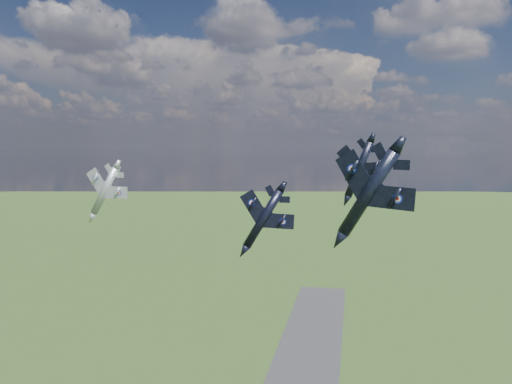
% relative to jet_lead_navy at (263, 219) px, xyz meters
% --- Properties ---
extents(jet_lead_navy, '(10.39, 13.71, 7.08)m').
position_rel_jet_lead_navy_xyz_m(jet_lead_navy, '(0.00, 0.00, 0.00)').
color(jet_lead_navy, black).
extents(jet_right_navy, '(13.36, 15.66, 7.26)m').
position_rel_jet_lead_navy_xyz_m(jet_right_navy, '(14.16, -20.01, 5.75)').
color(jet_right_navy, black).
extents(jet_high_navy, '(13.00, 15.24, 5.95)m').
position_rel_jet_lead_navy_xyz_m(jet_high_navy, '(13.52, 12.53, 6.72)').
color(jet_high_navy, black).
extents(jet_left_silver, '(10.50, 14.16, 7.32)m').
position_rel_jet_lead_navy_xyz_m(jet_left_silver, '(-33.87, 17.18, 1.95)').
color(jet_left_silver, '#A5A9B0').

